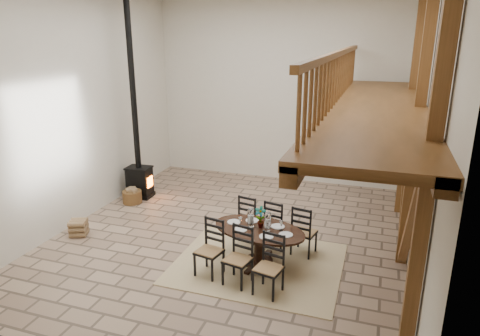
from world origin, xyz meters
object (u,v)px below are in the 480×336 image
(dining_table, at_px, (259,245))
(log_basket, at_px, (132,196))
(wood_stove, at_px, (138,155))
(log_stack, at_px, (79,228))

(dining_table, distance_m, log_basket, 4.29)
(dining_table, bearing_deg, wood_stove, 160.68)
(wood_stove, bearing_deg, log_stack, -93.82)
(log_stack, bearing_deg, dining_table, 1.14)
(log_basket, bearing_deg, log_stack, -91.96)
(dining_table, height_order, log_stack, dining_table)
(wood_stove, xyz_separation_m, log_basket, (0.03, -0.44, -0.97))
(dining_table, height_order, wood_stove, wood_stove)
(log_basket, distance_m, log_stack, 1.96)
(log_basket, bearing_deg, wood_stove, 93.86)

